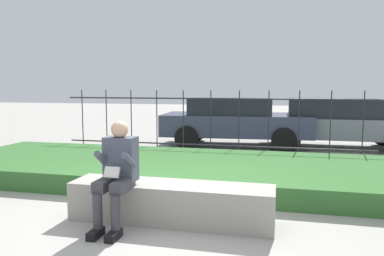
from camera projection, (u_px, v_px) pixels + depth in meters
ground_plane at (151, 220)px, 4.78m from camera, size 60.00×60.00×0.00m
stone_bench at (171, 205)px, 4.69m from camera, size 2.56×0.57×0.49m
person_seated_reader at (117, 169)px, 4.46m from camera, size 0.42×0.73×1.29m
grass_berm at (191, 170)px, 6.86m from camera, size 9.28×2.95×0.33m
iron_fence at (211, 123)px, 8.73m from camera, size 7.28×0.03×1.61m
car_parked_center at (235, 120)px, 10.67m from camera, size 4.22×2.21×1.36m
car_parked_right at (336, 122)px, 10.31m from camera, size 4.28×1.88×1.36m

